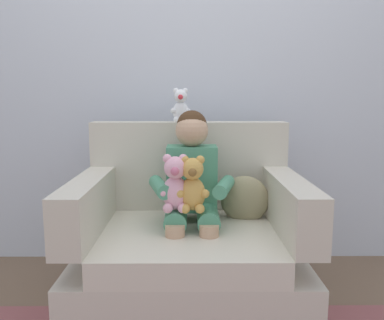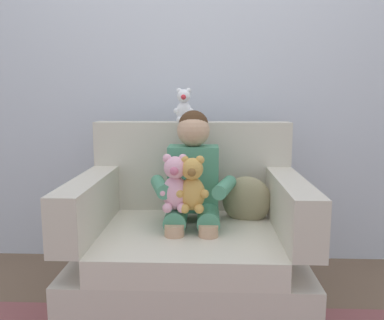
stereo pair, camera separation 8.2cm
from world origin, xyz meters
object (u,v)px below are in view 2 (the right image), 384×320
Objects in this scene: plush_pink at (175,184)px; plush_white_on_backrest at (184,106)px; seated_child at (193,183)px; throw_pillow at (247,200)px; plush_honey at (192,185)px; armchair at (190,248)px.

plush_pink is 1.42× the size of plush_white_on_backrest.
seated_child is 4.26× the size of plush_white_on_backrest.
plush_white_on_backrest reaches higher than throw_pillow.
plush_pink is (-0.08, 0.01, 0.00)m from plush_honey.
plush_white_on_backrest is (0.02, 0.44, 0.36)m from plush_pink.
plush_white_on_backrest is at bearing 116.66° from plush_honey.
plush_white_on_backrest is 0.74× the size of throw_pillow.
plush_pink reaches higher than throw_pillow.
plush_pink is at bearing -166.10° from plush_honey.
plush_white_on_backrest is at bearing 150.12° from throw_pillow.
throw_pillow is at bearing 18.47° from seated_child.
armchair is 0.38m from plush_honey.
armchair reaches higher than plush_honey.
seated_child reaches higher than armchair.
throw_pillow is (0.30, 0.12, 0.23)m from armchair.
plush_honey is at bearing -81.95° from armchair.
seated_child is 0.15m from plush_honey.
throw_pillow is (0.28, 0.24, -0.13)m from plush_honey.
plush_honey is (0.02, -0.12, 0.36)m from armchair.
armchair is 5.79× the size of plush_white_on_backrest.
armchair is at bearing -94.27° from plush_white_on_backrest.
plush_white_on_backrest is at bearing 101.90° from seated_child.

